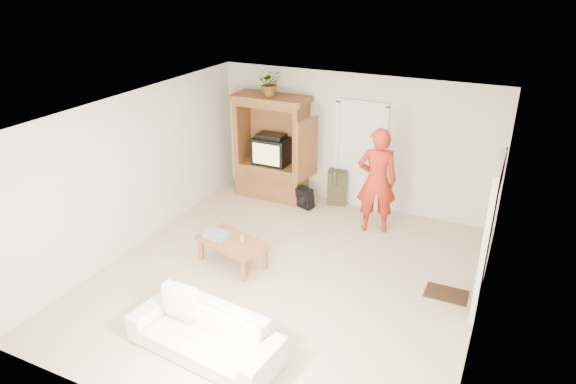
# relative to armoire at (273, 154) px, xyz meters

# --- Properties ---
(floor) EXTENTS (6.00, 6.00, 0.00)m
(floor) POSITION_rel_armoire_xyz_m (1.58, -2.66, -0.91)
(floor) COLOR #C9B186
(floor) RESTS_ON ground
(ceiling) EXTENTS (6.00, 6.00, 0.00)m
(ceiling) POSITION_rel_armoire_xyz_m (1.58, -2.66, 1.69)
(ceiling) COLOR white
(ceiling) RESTS_ON floor
(wall_back) EXTENTS (5.50, 0.00, 5.50)m
(wall_back) POSITION_rel_armoire_xyz_m (1.58, 0.34, 0.39)
(wall_back) COLOR silver
(wall_back) RESTS_ON floor
(wall_front) EXTENTS (5.50, 0.00, 5.50)m
(wall_front) POSITION_rel_armoire_xyz_m (1.58, -5.66, 0.39)
(wall_front) COLOR silver
(wall_front) RESTS_ON floor
(wall_left) EXTENTS (0.00, 6.00, 6.00)m
(wall_left) POSITION_rel_armoire_xyz_m (-1.17, -2.66, 0.39)
(wall_left) COLOR silver
(wall_left) RESTS_ON floor
(wall_right) EXTENTS (0.00, 6.00, 6.00)m
(wall_right) POSITION_rel_armoire_xyz_m (4.33, -2.66, 0.39)
(wall_right) COLOR silver
(wall_right) RESTS_ON floor
(armoire) EXTENTS (1.82, 1.14, 2.10)m
(armoire) POSITION_rel_armoire_xyz_m (0.00, 0.00, 0.00)
(armoire) COLOR #94582E
(armoire) RESTS_ON floor
(door_back) EXTENTS (0.85, 0.05, 2.04)m
(door_back) POSITION_rel_armoire_xyz_m (1.73, 0.31, 0.11)
(door_back) COLOR white
(door_back) RESTS_ON floor
(doorway_right) EXTENTS (0.05, 0.90, 2.04)m
(doorway_right) POSITION_rel_armoire_xyz_m (4.30, -2.06, 0.11)
(doorway_right) COLOR black
(doorway_right) RESTS_ON floor
(framed_picture) EXTENTS (0.03, 0.60, 0.48)m
(framed_picture) POSITION_rel_armoire_xyz_m (4.31, -0.76, 0.69)
(framed_picture) COLOR black
(framed_picture) RESTS_ON wall_right
(doormat) EXTENTS (0.60, 0.40, 0.02)m
(doormat) POSITION_rel_armoire_xyz_m (3.88, -2.06, -0.90)
(doormat) COLOR #382316
(doormat) RESTS_ON floor
(plant) EXTENTS (0.58, 0.56, 0.49)m
(plant) POSITION_rel_armoire_xyz_m (-0.02, -0.03, 1.44)
(plant) COLOR #4C7238
(plant) RESTS_ON armoire
(man) EXTENTS (0.81, 0.66, 1.92)m
(man) POSITION_rel_armoire_xyz_m (2.33, -0.57, 0.05)
(man) COLOR #B42818
(man) RESTS_ON floor
(sofa) EXTENTS (2.03, 0.97, 0.57)m
(sofa) POSITION_rel_armoire_xyz_m (1.39, -4.59, -0.62)
(sofa) COLOR white
(sofa) RESTS_ON floor
(coffee_table) EXTENTS (1.26, 0.90, 0.42)m
(coffee_table) POSITION_rel_armoire_xyz_m (0.63, -2.66, -0.54)
(coffee_table) COLOR #A06337
(coffee_table) RESTS_ON floor
(towel) EXTENTS (0.40, 0.31, 0.08)m
(towel) POSITION_rel_armoire_xyz_m (0.34, -2.66, -0.45)
(towel) COLOR #E64C72
(towel) RESTS_ON coffee_table
(candle) EXTENTS (0.08, 0.08, 0.10)m
(candle) POSITION_rel_armoire_xyz_m (0.78, -2.61, -0.44)
(candle) COLOR tan
(candle) RESTS_ON coffee_table
(backpack_black) EXTENTS (0.37, 0.29, 0.40)m
(backpack_black) POSITION_rel_armoire_xyz_m (0.84, -0.27, -0.71)
(backpack_black) COLOR black
(backpack_black) RESTS_ON floor
(backpack_olive) EXTENTS (0.43, 0.36, 0.71)m
(backpack_olive) POSITION_rel_armoire_xyz_m (1.34, 0.19, -0.56)
(backpack_olive) COLOR #47442B
(backpack_olive) RESTS_ON floor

